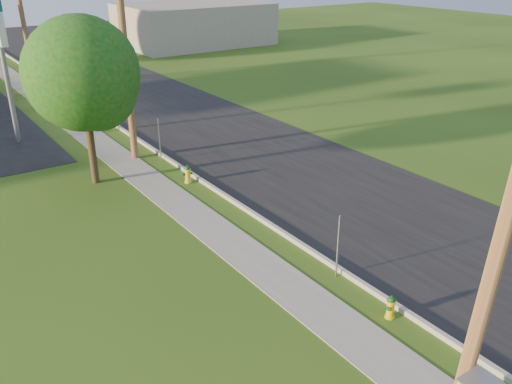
# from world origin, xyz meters

# --- Properties ---
(ground_plane) EXTENTS (140.00, 140.00, 0.00)m
(ground_plane) POSITION_xyz_m (0.00, 0.00, 0.00)
(ground_plane) COLOR #2B4614
(ground_plane) RESTS_ON ground
(road) EXTENTS (8.00, 120.00, 0.02)m
(road) POSITION_xyz_m (4.50, 10.00, 0.01)
(road) COLOR black
(road) RESTS_ON ground
(curb) EXTENTS (0.15, 120.00, 0.15)m
(curb) POSITION_xyz_m (0.50, 10.00, 0.07)
(curb) COLOR #A09D92
(curb) RESTS_ON ground
(sidewalk) EXTENTS (1.50, 120.00, 0.03)m
(sidewalk) POSITION_xyz_m (-1.25, 10.00, 0.01)
(sidewalk) COLOR gray
(sidewalk) RESTS_ON ground
(utility_pole_mid) EXTENTS (1.40, 0.32, 9.80)m
(utility_pole_mid) POSITION_xyz_m (-0.60, 17.00, 4.95)
(utility_pole_mid) COLOR brown
(utility_pole_mid) RESTS_ON ground
(utility_pole_far) EXTENTS (1.40, 0.32, 9.50)m
(utility_pole_far) POSITION_xyz_m (-0.60, 35.00, 4.80)
(utility_pole_far) COLOR brown
(utility_pole_far) RESTS_ON ground
(sign_post_near) EXTENTS (0.05, 0.04, 2.00)m
(sign_post_near) POSITION_xyz_m (0.25, 4.20, 1.00)
(sign_post_near) COLOR gray
(sign_post_near) RESTS_ON ground
(sign_post_mid) EXTENTS (0.05, 0.04, 2.00)m
(sign_post_mid) POSITION_xyz_m (0.25, 16.00, 1.00)
(sign_post_mid) COLOR gray
(sign_post_mid) RESTS_ON ground
(sign_post_far) EXTENTS (0.05, 0.04, 2.00)m
(sign_post_far) POSITION_xyz_m (0.25, 28.20, 1.00)
(sign_post_far) COLOR gray
(sign_post_far) RESTS_ON ground
(distant_building) EXTENTS (14.00, 10.00, 4.00)m
(distant_building) POSITION_xyz_m (18.00, 45.00, 2.00)
(distant_building) COLOR gray
(distant_building) RESTS_ON ground
(tree_verge) EXTENTS (4.44, 4.44, 6.73)m
(tree_verge) POSITION_xyz_m (-3.01, 15.14, 4.33)
(tree_verge) COLOR #342615
(tree_verge) RESTS_ON ground
(hydrant_near) EXTENTS (0.35, 0.32, 0.69)m
(hydrant_near) POSITION_xyz_m (0.06, 1.92, 0.34)
(hydrant_near) COLOR #DFB708
(hydrant_near) RESTS_ON ground
(hydrant_mid) EXTENTS (0.41, 0.36, 0.79)m
(hydrant_mid) POSITION_xyz_m (0.02, 12.98, 0.39)
(hydrant_mid) COLOR gold
(hydrant_mid) RESTS_ON ground
(hydrant_far) EXTENTS (0.41, 0.36, 0.78)m
(hydrant_far) POSITION_xyz_m (0.10, 27.67, 0.38)
(hydrant_far) COLOR yellow
(hydrant_far) RESTS_ON ground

